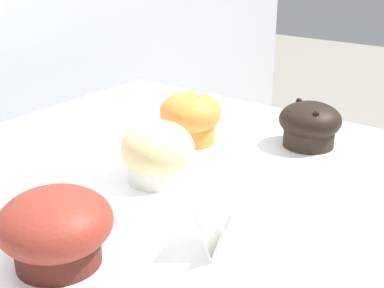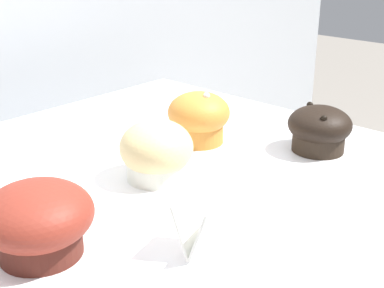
{
  "view_description": "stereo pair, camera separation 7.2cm",
  "coord_description": "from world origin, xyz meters",
  "px_view_note": "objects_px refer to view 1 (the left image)",
  "views": [
    {
      "loc": [
        -0.38,
        -0.47,
        1.27
      ],
      "look_at": [
        0.16,
        -0.07,
        1.0
      ],
      "focal_mm": 50.0,
      "sensor_mm": 36.0,
      "label": 1
    },
    {
      "loc": [
        -0.33,
        -0.53,
        1.27
      ],
      "look_at": [
        0.16,
        -0.07,
        1.0
      ],
      "focal_mm": 50.0,
      "sensor_mm": 36.0,
      "label": 2
    }
  ],
  "objects_px": {
    "muffin_front_center": "(310,124)",
    "muffin_back_left": "(56,228)",
    "muffin_front_left": "(191,117)",
    "muffin_back_right": "(157,153)"
  },
  "relations": [
    {
      "from": "muffin_back_left",
      "to": "muffin_front_left",
      "type": "bearing_deg",
      "value": 14.41
    },
    {
      "from": "muffin_back_left",
      "to": "muffin_back_right",
      "type": "height_order",
      "value": "muffin_back_right"
    },
    {
      "from": "muffin_front_center",
      "to": "muffin_back_left",
      "type": "distance_m",
      "value": 0.45
    },
    {
      "from": "muffin_back_right",
      "to": "muffin_back_left",
      "type": "bearing_deg",
      "value": -168.34
    },
    {
      "from": "muffin_front_center",
      "to": "muffin_front_left",
      "type": "bearing_deg",
      "value": 121.35
    },
    {
      "from": "muffin_front_center",
      "to": "muffin_back_left",
      "type": "xyz_separation_m",
      "value": [
        -0.44,
        0.07,
        0.0
      ]
    },
    {
      "from": "muffin_front_left",
      "to": "muffin_back_left",
      "type": "bearing_deg",
      "value": -165.59
    },
    {
      "from": "muffin_back_left",
      "to": "muffin_back_right",
      "type": "bearing_deg",
      "value": 11.66
    },
    {
      "from": "muffin_back_left",
      "to": "muffin_back_right",
      "type": "distance_m",
      "value": 0.21
    },
    {
      "from": "muffin_front_center",
      "to": "muffin_front_left",
      "type": "relative_size",
      "value": 0.98
    }
  ]
}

